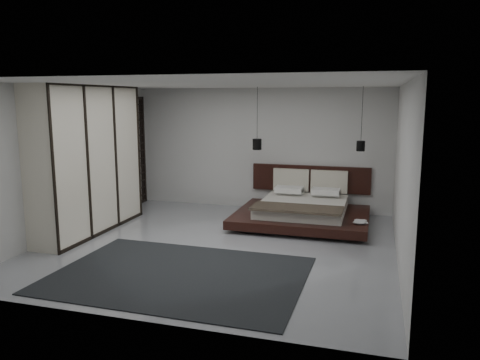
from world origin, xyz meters
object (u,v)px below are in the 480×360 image
(rug, at_px, (179,275))
(wardrobe, at_px, (87,159))
(pendant_right, at_px, (361,146))
(bed, at_px, (303,209))
(pendant_left, at_px, (257,144))
(lattice_screen, at_px, (135,152))

(rug, bearing_deg, wardrobe, 147.16)
(pendant_right, bearing_deg, bed, -159.49)
(rug, bearing_deg, bed, 69.73)
(wardrobe, bearing_deg, pendant_left, 38.11)
(pendant_right, xyz_separation_m, rug, (-2.38, -3.87, -1.59))
(pendant_left, relative_size, rug, 0.37)
(pendant_left, height_order, pendant_right, same)
(pendant_right, bearing_deg, pendant_left, 180.00)
(rug, bearing_deg, lattice_screen, 125.57)
(lattice_screen, xyz_separation_m, pendant_left, (3.04, -0.13, 0.28))
(pendant_right, bearing_deg, rug, -121.53)
(pendant_left, distance_m, pendant_right, 2.19)
(wardrobe, xyz_separation_m, rug, (2.61, -1.68, -1.41))
(lattice_screen, height_order, pendant_left, pendant_left)
(wardrobe, bearing_deg, rug, -32.84)
(lattice_screen, relative_size, rug, 0.72)
(pendant_right, bearing_deg, wardrobe, -156.30)
(bed, bearing_deg, lattice_screen, 172.59)
(pendant_left, distance_m, rug, 4.18)
(pendant_right, distance_m, wardrobe, 5.45)
(bed, height_order, pendant_left, pendant_left)
(pendant_right, relative_size, rug, 0.36)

